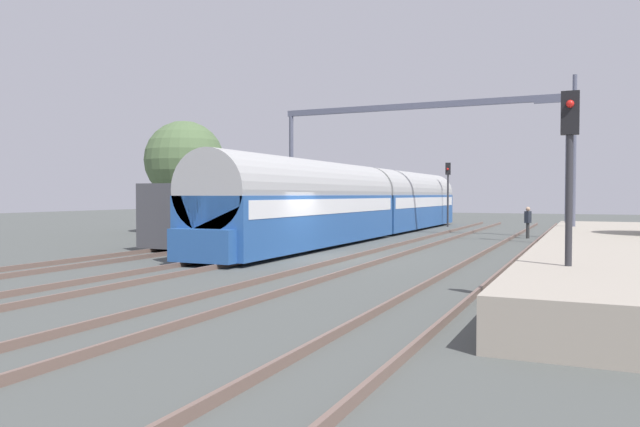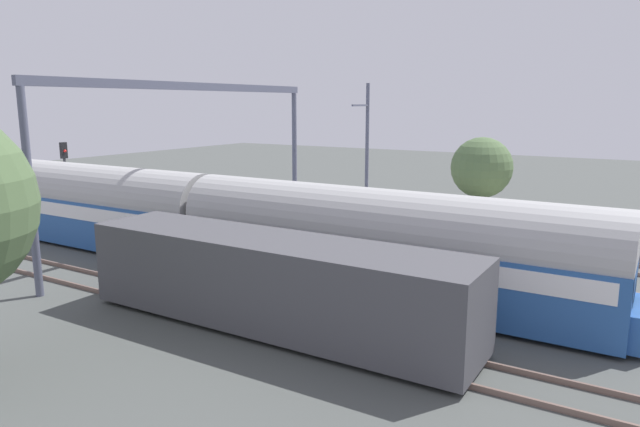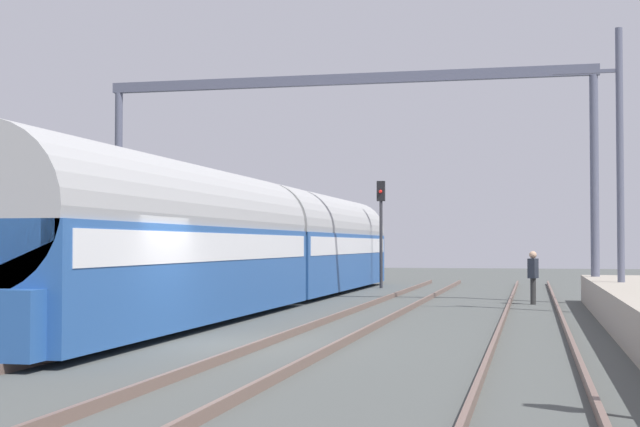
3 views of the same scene
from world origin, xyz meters
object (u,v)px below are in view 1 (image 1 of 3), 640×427
passenger_train (369,202)px  freight_car (246,213)px  person_crossing (528,220)px  railway_signal_near (569,168)px  railway_signal_far (448,186)px  catenary_gantry (417,135)px

passenger_train → freight_car: size_ratio=2.53×
freight_car → person_crossing: freight_car is taller
person_crossing → railway_signal_near: 21.47m
freight_car → railway_signal_near: railway_signal_near is taller
passenger_train → railway_signal_near: (11.24, -19.26, 0.97)m
railway_signal_far → catenary_gantry: size_ratio=0.28×
passenger_train → person_crossing: bearing=12.9°
person_crossing → passenger_train: bearing=122.0°
passenger_train → freight_car: passenger_train is taller
passenger_train → railway_signal_near: 22.32m
person_crossing → railway_signal_near: bearing=-153.7°
passenger_train → railway_signal_far: bearing=81.1°
passenger_train → railway_signal_far: (1.92, 12.28, 1.10)m
catenary_gantry → railway_signal_far: bearing=91.2°
person_crossing → railway_signal_near: (2.71, -21.22, 1.91)m
freight_car → railway_signal_far: bearing=71.8°
freight_car → railway_signal_far: size_ratio=2.72×
freight_car → catenary_gantry: 11.95m
railway_signal_near → passenger_train: bearing=120.3°
person_crossing → railway_signal_near: railway_signal_near is taller
freight_car → railway_signal_far: 19.83m
passenger_train → railway_signal_near: bearing=-59.7°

